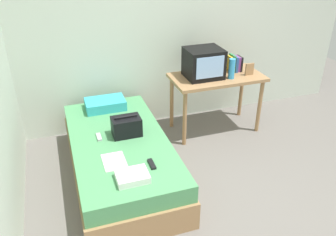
% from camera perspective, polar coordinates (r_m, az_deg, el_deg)
% --- Properties ---
extents(ground_plane, '(8.00, 8.00, 0.00)m').
position_cam_1_polar(ground_plane, '(3.60, 10.77, -13.99)').
color(ground_plane, slate).
extents(wall_back, '(5.20, 0.10, 2.60)m').
position_cam_1_polar(wall_back, '(4.62, 0.13, 14.77)').
color(wall_back, silver).
rests_on(wall_back, ground).
extents(bed, '(1.00, 2.00, 0.47)m').
position_cam_1_polar(bed, '(3.81, -7.74, -6.42)').
color(bed, '#9E754C').
rests_on(bed, ground).
extents(desk, '(1.16, 0.60, 0.76)m').
position_cam_1_polar(desk, '(4.51, 7.91, 5.65)').
color(desk, '#9E754C').
rests_on(desk, ground).
extents(tv, '(0.44, 0.39, 0.36)m').
position_cam_1_polar(tv, '(4.36, 5.80, 8.88)').
color(tv, black).
rests_on(tv, desk).
extents(water_bottle, '(0.08, 0.08, 0.25)m').
position_cam_1_polar(water_bottle, '(4.38, 10.32, 7.88)').
color(water_bottle, '#3399DB').
rests_on(water_bottle, desk).
extents(book_row, '(0.16, 0.16, 0.22)m').
position_cam_1_polar(book_row, '(4.64, 10.75, 8.68)').
color(book_row, gold).
rests_on(book_row, desk).
extents(picture_frame, '(0.11, 0.02, 0.15)m').
position_cam_1_polar(picture_frame, '(4.55, 13.11, 7.73)').
color(picture_frame, '#9E754C').
rests_on(picture_frame, desk).
extents(pillow, '(0.47, 0.31, 0.12)m').
position_cam_1_polar(pillow, '(4.30, -10.16, 2.24)').
color(pillow, '#33A8B7').
rests_on(pillow, bed).
extents(handbag, '(0.30, 0.20, 0.23)m').
position_cam_1_polar(handbag, '(3.69, -6.77, -1.36)').
color(handbag, black).
rests_on(handbag, bed).
extents(magazine, '(0.21, 0.29, 0.01)m').
position_cam_1_polar(magazine, '(3.35, -8.73, -6.97)').
color(magazine, white).
rests_on(magazine, bed).
extents(remote_dark, '(0.04, 0.16, 0.02)m').
position_cam_1_polar(remote_dark, '(3.27, -2.66, -7.48)').
color(remote_dark, black).
rests_on(remote_dark, bed).
extents(remote_silver, '(0.04, 0.14, 0.02)m').
position_cam_1_polar(remote_silver, '(3.73, -11.16, -3.04)').
color(remote_silver, '#B7B7BC').
rests_on(remote_silver, bed).
extents(folded_towel, '(0.28, 0.22, 0.07)m').
position_cam_1_polar(folded_towel, '(3.09, -5.82, -9.45)').
color(folded_towel, white).
rests_on(folded_towel, bed).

